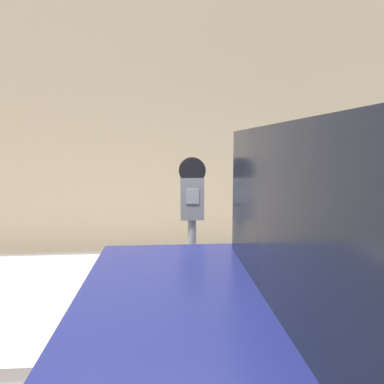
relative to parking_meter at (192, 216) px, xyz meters
The scene contains 3 objects.
sidewalk 1.48m from the parking_meter, 85.75° to the left, with size 24.00×2.80×0.10m.
building_facade 3.28m from the parking_meter, 88.56° to the left, with size 24.00×0.30×4.71m.
parking_meter is the anchor object (origin of this frame).
Camera 1 is at (-0.32, -1.78, 1.69)m, focal length 35.00 mm.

